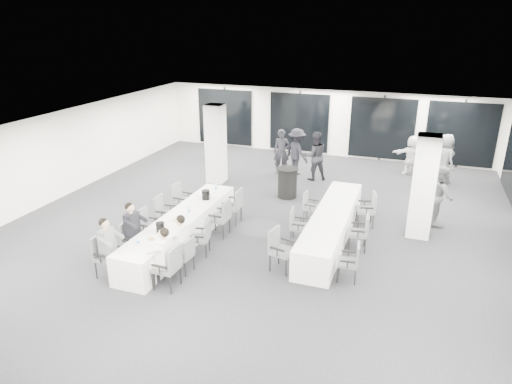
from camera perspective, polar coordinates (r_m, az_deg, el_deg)
room at (r=13.24m, az=5.79°, el=2.42°), size 14.04×16.04×2.84m
column_left at (r=16.32m, az=-5.05°, el=6.00°), size 0.60×0.60×2.80m
column_right at (r=12.80m, az=20.18°, el=0.61°), size 0.60×0.60×2.80m
banquet_table_main at (r=12.16m, az=-9.29°, el=-4.61°), size 0.90×5.00×0.75m
banquet_table_side at (r=12.38m, az=9.37°, el=-4.14°), size 0.90×5.00×0.75m
cocktail_table at (r=15.05m, az=3.94°, el=1.20°), size 0.72×0.72×1.00m
chair_main_left_near at (r=10.99m, az=-18.40°, el=-7.24°), size 0.50×0.57×0.99m
chair_main_left_second at (r=11.68m, az=-15.51°, el=-5.47°), size 0.54×0.57×0.91m
chair_main_left_mid at (r=12.24m, az=-13.52°, el=-3.91°), size 0.51×0.56×0.95m
chair_main_left_fourth at (r=12.89m, az=-11.51°, el=-2.35°), size 0.52×0.58×0.99m
chair_main_left_far at (r=13.70m, az=-9.35°, el=-0.72°), size 0.54×0.59×1.02m
chair_main_right_near at (r=10.12m, az=-10.73°, el=-8.91°), size 0.53×0.59×1.02m
chair_main_right_second at (r=10.70m, az=-8.87°, el=-7.59°), size 0.47×0.52×0.87m
chair_main_right_mid at (r=11.42m, az=-6.66°, el=-5.42°), size 0.55×0.58×0.91m
chair_main_right_fourth at (r=12.33m, az=-4.28°, el=-2.97°), size 0.52×0.58×1.02m
chair_main_right_far at (r=13.06m, az=-2.73°, el=-1.50°), size 0.53×0.59×1.03m
chair_side_left_near at (r=10.69m, az=2.92°, el=-6.85°), size 0.60×0.64×1.01m
chair_side_left_mid at (r=12.04m, az=5.08°, el=-3.94°), size 0.50×0.55×0.90m
chair_side_left_far at (r=13.33m, az=6.69°, el=-1.57°), size 0.44×0.50×0.87m
chair_side_right_near at (r=10.49m, az=11.85°, el=-8.29°), size 0.50×0.54×0.90m
chair_side_right_mid at (r=11.86m, az=13.01°, el=-4.68°), size 0.54×0.58×0.95m
chair_side_right_far at (r=13.25m, az=13.90°, el=-1.87°), size 0.61×0.64×1.00m
seated_guest_a at (r=10.78m, az=-17.83°, el=-6.25°), size 0.50×0.38×1.44m
seated_guest_b at (r=11.48m, az=-14.95°, el=-4.25°), size 0.50×0.38×1.44m
seated_guest_c at (r=10.09m, az=-11.67°, el=-7.58°), size 0.50×0.38×1.44m
seated_guest_d at (r=10.63m, az=-9.70°, el=-5.90°), size 0.50×0.38×1.44m
standing_guest_a at (r=17.32m, az=3.22°, el=5.42°), size 0.84×0.75×1.92m
standing_guest_b at (r=16.69m, az=7.39°, el=4.89°), size 1.15×1.00×2.04m
standing_guest_c at (r=17.25m, az=5.14°, el=5.42°), size 1.42×1.30×1.99m
standing_guest_d at (r=17.35m, az=20.88°, el=3.82°), size 1.19×1.02×1.76m
standing_guest_e at (r=17.61m, az=22.57°, el=4.25°), size 1.03×1.14×2.01m
standing_guest_f at (r=18.14m, az=18.90°, el=4.67°), size 1.63×0.82×1.70m
standing_guest_g at (r=19.38m, az=-5.84°, el=7.22°), size 0.97×0.93×2.07m
standing_guest_h at (r=13.91m, az=22.09°, el=0.05°), size 0.79×1.05×1.95m
ice_bucket_near at (r=11.20m, az=-11.88°, el=-4.33°), size 0.21×0.21×0.23m
ice_bucket_far at (r=12.99m, az=-6.29°, el=-0.35°), size 0.23×0.23×0.26m
water_bottle_a at (r=10.67m, az=-14.53°, el=-5.96°), size 0.06×0.06×0.20m
water_bottle_b at (r=12.07m, az=-8.40°, el=-2.25°), size 0.07×0.07×0.21m
water_bottle_c at (r=13.59m, az=-5.05°, el=0.60°), size 0.07×0.07×0.23m
plate_a at (r=10.94m, az=-13.02°, el=-5.64°), size 0.20×0.20×0.03m
plate_b at (r=10.85m, az=-12.84°, el=-5.87°), size 0.21×0.21×0.03m
plate_c at (r=11.76m, az=-10.17°, el=-3.51°), size 0.18×0.18×0.03m
wine_glass at (r=10.33m, az=-13.16°, el=-6.52°), size 0.07×0.07×0.19m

